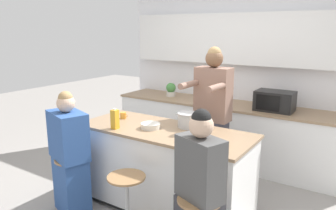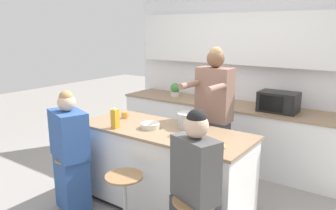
# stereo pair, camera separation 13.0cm
# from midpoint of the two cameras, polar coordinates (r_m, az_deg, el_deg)

# --- Properties ---
(ground_plane) EXTENTS (16.00, 16.00, 0.00)m
(ground_plane) POSITION_cam_midpoint_polar(r_m,az_deg,el_deg) (3.89, 0.30, -17.26)
(ground_plane) COLOR gray
(wall_back) EXTENTS (3.79, 0.22, 2.70)m
(wall_back) POSITION_cam_midpoint_polar(r_m,az_deg,el_deg) (5.13, 13.30, 7.99)
(wall_back) COLOR white
(wall_back) RESTS_ON ground_plane
(back_counter) EXTENTS (3.51, 0.70, 0.89)m
(back_counter) POSITION_cam_midpoint_polar(r_m,az_deg,el_deg) (5.04, 11.18, -4.74)
(back_counter) COLOR white
(back_counter) RESTS_ON ground_plane
(kitchen_island) EXTENTS (1.93, 0.78, 0.92)m
(kitchen_island) POSITION_cam_midpoint_polar(r_m,az_deg,el_deg) (3.68, 0.31, -10.99)
(kitchen_island) COLOR black
(kitchen_island) RESTS_ON ground_plane
(bar_stool_leftmost) EXTENTS (0.38, 0.38, 0.62)m
(bar_stool_leftmost) POSITION_cam_midpoint_polar(r_m,az_deg,el_deg) (3.81, -15.08, -12.77)
(bar_stool_leftmost) COLOR #997047
(bar_stool_leftmost) RESTS_ON ground_plane
(bar_stool_center) EXTENTS (0.38, 0.38, 0.62)m
(bar_stool_center) POSITION_cam_midpoint_polar(r_m,az_deg,el_deg) (3.30, -6.33, -16.67)
(bar_stool_center) COLOR #997047
(bar_stool_center) RESTS_ON ground_plane
(person_cooking) EXTENTS (0.42, 0.57, 1.77)m
(person_cooking) POSITION_cam_midpoint_polar(r_m,az_deg,el_deg) (3.94, 8.83, -2.95)
(person_cooking) COLOR #383842
(person_cooking) RESTS_ON ground_plane
(person_wrapped_blanket) EXTENTS (0.54, 0.42, 1.35)m
(person_wrapped_blanket) POSITION_cam_midpoint_polar(r_m,az_deg,el_deg) (3.70, -15.68, -8.55)
(person_wrapped_blanket) COLOR #2D5193
(person_wrapped_blanket) RESTS_ON ground_plane
(person_seated_near) EXTENTS (0.44, 0.37, 1.37)m
(person_seated_near) POSITION_cam_midpoint_polar(r_m,az_deg,el_deg) (2.77, 6.08, -15.84)
(person_seated_near) COLOR #333338
(person_seated_near) RESTS_ON ground_plane
(cooking_pot) EXTENTS (0.33, 0.24, 0.16)m
(cooking_pot) POSITION_cam_midpoint_polar(r_m,az_deg,el_deg) (3.57, 4.58, -2.65)
(cooking_pot) COLOR #B7BABC
(cooking_pot) RESTS_ON kitchen_island
(fruit_bowl) EXTENTS (0.21, 0.21, 0.06)m
(fruit_bowl) POSITION_cam_midpoint_polar(r_m,az_deg,el_deg) (3.54, -2.03, -3.61)
(fruit_bowl) COLOR silver
(fruit_bowl) RESTS_ON kitchen_island
(coffee_cup_near) EXTENTS (0.11, 0.07, 0.08)m
(coffee_cup_near) POSITION_cam_midpoint_polar(r_m,az_deg,el_deg) (3.97, -6.64, -1.73)
(coffee_cup_near) COLOR orange
(coffee_cup_near) RESTS_ON kitchen_island
(banana_bunch) EXTENTS (0.16, 0.11, 0.05)m
(banana_bunch) POSITION_cam_midpoint_polar(r_m,az_deg,el_deg) (3.04, 10.14, -6.79)
(banana_bunch) COLOR yellow
(banana_bunch) RESTS_ON kitchen_island
(juice_carton) EXTENTS (0.07, 0.07, 0.22)m
(juice_carton) POSITION_cam_midpoint_polar(r_m,az_deg,el_deg) (3.56, -8.17, -2.36)
(juice_carton) COLOR gold
(juice_carton) RESTS_ON kitchen_island
(microwave) EXTENTS (0.50, 0.35, 0.27)m
(microwave) POSITION_cam_midpoint_polar(r_m,az_deg,el_deg) (4.61, 19.45, 0.53)
(microwave) COLOR black
(microwave) RESTS_ON back_counter
(potted_plant) EXTENTS (0.16, 0.16, 0.22)m
(potted_plant) POSITION_cam_midpoint_polar(r_m,az_deg,el_deg) (5.36, 1.95, 2.70)
(potted_plant) COLOR beige
(potted_plant) RESTS_ON back_counter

